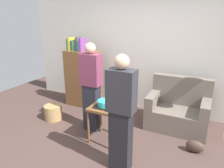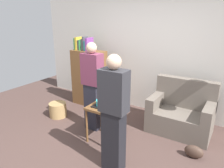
% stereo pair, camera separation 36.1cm
% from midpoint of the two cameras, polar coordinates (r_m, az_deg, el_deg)
% --- Properties ---
extents(ground_plane, '(8.00, 8.00, 0.00)m').
position_cam_midpoint_polar(ground_plane, '(3.44, 0.12, -18.96)').
color(ground_plane, '#4C3833').
extents(wall_back, '(6.00, 0.10, 2.70)m').
position_cam_midpoint_polar(wall_back, '(4.67, 13.79, 8.68)').
color(wall_back, silver).
rests_on(wall_back, ground_plane).
extents(couch, '(1.10, 0.70, 0.96)m').
position_cam_midpoint_polar(couch, '(4.19, 20.43, -7.55)').
color(couch, '#6B6056').
rests_on(couch, ground_plane).
extents(bookshelf, '(0.80, 0.36, 1.61)m').
position_cam_midpoint_polar(bookshelf, '(5.00, -4.15, 1.96)').
color(bookshelf, brown).
rests_on(bookshelf, ground_plane).
extents(side_table, '(0.48, 0.48, 0.64)m').
position_cam_midpoint_polar(side_table, '(3.57, 0.76, -7.45)').
color(side_table, brown).
rests_on(side_table, ground_plane).
extents(birthday_cake, '(0.32, 0.32, 0.17)m').
position_cam_midpoint_polar(birthday_cake, '(3.50, 0.77, -5.24)').
color(birthday_cake, black).
rests_on(birthday_cake, side_table).
extents(person_blowing_candles, '(0.36, 0.22, 1.63)m').
position_cam_midpoint_polar(person_blowing_candles, '(3.84, -2.56, -0.77)').
color(person_blowing_candles, '#23232D').
rests_on(person_blowing_candles, ground_plane).
extents(person_holding_cake, '(0.36, 0.22, 1.63)m').
position_cam_midpoint_polar(person_holding_cake, '(2.80, 4.19, -8.32)').
color(person_holding_cake, black).
rests_on(person_holding_cake, ground_plane).
extents(wicker_basket, '(0.36, 0.36, 0.30)m').
position_cam_midpoint_polar(wicker_basket, '(4.64, -12.17, -6.81)').
color(wicker_basket, '#A88451').
rests_on(wicker_basket, ground_plane).
extents(handbag, '(0.28, 0.14, 0.20)m').
position_cam_midpoint_polar(handbag, '(3.65, 23.91, -16.35)').
color(handbag, '#473328').
rests_on(handbag, ground_plane).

